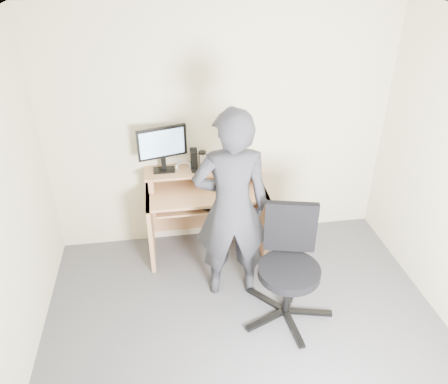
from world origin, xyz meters
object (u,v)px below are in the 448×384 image
object	(u,v)px
monitor	(162,145)
office_chair	(289,261)
desk	(205,203)
person	(231,208)

from	to	relation	value
monitor	office_chair	size ratio (longest dim) A/B	0.48
desk	office_chair	xyz separation A→B (m)	(0.60, -1.04, 0.01)
monitor	person	distance (m)	1.00
office_chair	person	bearing A→B (deg)	156.10
monitor	office_chair	distance (m)	1.64
monitor	office_chair	xyz separation A→B (m)	(1.00, -1.14, -0.64)
desk	office_chair	distance (m)	1.20
office_chair	person	size ratio (longest dim) A/B	0.55
desk	monitor	bearing A→B (deg)	167.06
desk	monitor	world-z (taller)	monitor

